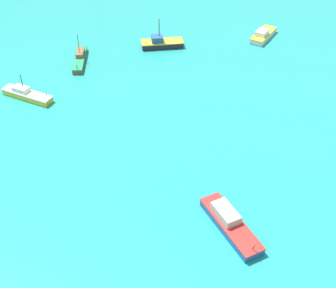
{
  "coord_description": "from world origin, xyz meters",
  "views": [
    {
      "loc": [
        0.19,
        -20.01,
        47.15
      ],
      "look_at": [
        -1.78,
        38.36,
        0.16
      ],
      "focal_mm": 49.57,
      "sensor_mm": 36.0,
      "label": 1
    }
  ],
  "objects": [
    {
      "name": "ground",
      "position": [
        0.0,
        30.0,
        -0.25
      ],
      "size": [
        260.0,
        280.0,
        0.5
      ],
      "color": "teal"
    },
    {
      "name": "fishing_boat_5",
      "position": [
        -28.36,
        51.39,
        0.73
      ],
      "size": [
        10.27,
        6.33,
        4.73
      ],
      "color": "gold",
      "rests_on": "ground"
    },
    {
      "name": "fishing_boat_6",
      "position": [
        18.39,
        77.61,
        0.8
      ],
      "size": [
        7.04,
        9.35,
        2.23
      ],
      "color": "silver",
      "rests_on": "ground"
    },
    {
      "name": "fishing_boat_1",
      "position": [
        6.94,
        21.22,
        0.85
      ],
      "size": [
        8.08,
        11.28,
        2.35
      ],
      "color": "#1E5BA8",
      "rests_on": "ground"
    },
    {
      "name": "fishing_boat_13",
      "position": [
        -21.0,
        65.44,
        0.7
      ],
      "size": [
        2.74,
        10.75,
        5.8
      ],
      "color": "brown",
      "rests_on": "ground"
    },
    {
      "name": "fishing_boat_7",
      "position": [
        -4.4,
        72.67,
        0.89
      ],
      "size": [
        9.52,
        4.68,
        6.44
      ],
      "color": "#232328",
      "rests_on": "ground"
    }
  ]
}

